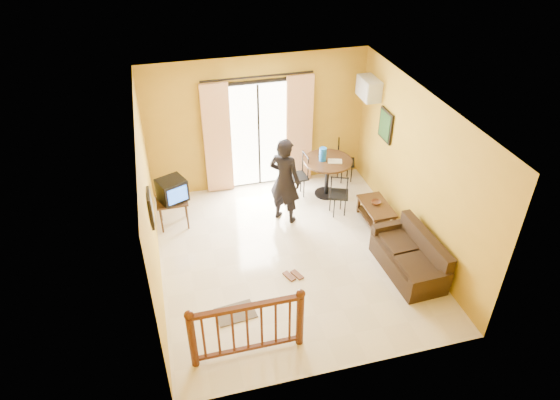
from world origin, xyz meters
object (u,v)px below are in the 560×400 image
object	(u,v)px
television	(172,190)
coffee_table	(376,211)
dining_table	(328,167)
standing_person	(285,181)
sofa	(411,258)

from	to	relation	value
television	coffee_table	distance (m)	3.86
dining_table	coffee_table	world-z (taller)	dining_table
coffee_table	standing_person	world-z (taller)	standing_person
television	coffee_table	size ratio (longest dim) A/B	0.70
dining_table	television	bearing A→B (deg)	-174.93
sofa	coffee_table	bearing A→B (deg)	87.24
dining_table	coffee_table	xyz separation A→B (m)	(0.60, -1.16, -0.39)
dining_table	standing_person	distance (m)	1.25
sofa	dining_table	bearing A→B (deg)	100.19
coffee_table	sofa	distance (m)	1.44
coffee_table	sofa	size ratio (longest dim) A/B	0.55
dining_table	coffee_table	distance (m)	1.36
television	dining_table	bearing A→B (deg)	-17.89
television	dining_table	xyz separation A→B (m)	(3.12, 0.28, -0.14)
television	dining_table	world-z (taller)	television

